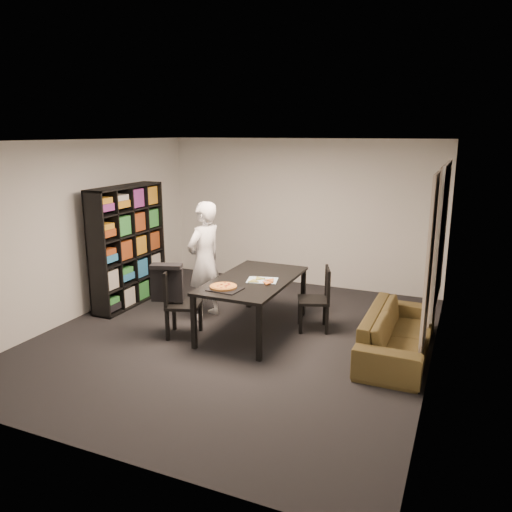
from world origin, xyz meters
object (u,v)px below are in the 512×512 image
at_px(bookshelf, 128,246).
at_px(sofa, 398,333).
at_px(baking_tray, 225,289).
at_px(person, 204,261).
at_px(chair_left, 177,298).
at_px(chair_right, 320,295).
at_px(pepperoni_pizza, 223,286).
at_px(dining_table, 253,283).

height_order(bookshelf, sofa, bookshelf).
height_order(bookshelf, baking_tray, bookshelf).
xyz_separation_m(bookshelf, person, (1.42, -0.07, -0.08)).
xyz_separation_m(baking_tray, sofa, (2.09, 0.59, -0.48)).
distance_m(chair_left, person, 0.85).
distance_m(bookshelf, sofa, 4.30).
xyz_separation_m(bookshelf, chair_left, (1.42, -0.85, -0.42)).
relative_size(chair_right, sofa, 0.47).
bearing_deg(chair_left, bookshelf, 40.55).
distance_m(person, sofa, 2.89).
distance_m(bookshelf, chair_left, 1.70).
distance_m(bookshelf, pepperoni_pizza, 2.27).
bearing_deg(bookshelf, dining_table, -6.85).
distance_m(dining_table, person, 0.91).
height_order(chair_left, sofa, chair_left).
bearing_deg(chair_right, chair_left, -80.89).
height_order(dining_table, sofa, dining_table).
height_order(dining_table, person, person).
relative_size(dining_table, sofa, 0.94).
bearing_deg(person, dining_table, 91.20).
relative_size(bookshelf, chair_right, 2.12).
xyz_separation_m(dining_table, person, (-0.87, 0.20, 0.19)).
xyz_separation_m(baking_tray, pepperoni_pizza, (-0.04, 0.04, 0.02)).
xyz_separation_m(bookshelf, pepperoni_pizza, (2.11, -0.82, -0.17)).
xyz_separation_m(person, pepperoni_pizza, (0.69, -0.75, -0.09)).
xyz_separation_m(chair_right, sofa, (1.12, -0.39, -0.23)).
bearing_deg(dining_table, chair_right, 25.74).
relative_size(dining_table, pepperoni_pizza, 5.15).
bearing_deg(dining_table, chair_left, -146.56).
bearing_deg(pepperoni_pizza, chair_right, 43.15).
bearing_deg(baking_tray, chair_right, 45.52).
bearing_deg(sofa, baking_tray, 105.82).
relative_size(bookshelf, sofa, 0.99).
relative_size(chair_left, baking_tray, 2.33).
relative_size(bookshelf, dining_table, 1.05).
relative_size(chair_left, sofa, 0.49).
relative_size(chair_right, person, 0.52).
bearing_deg(chair_left, baking_tray, -109.45).
xyz_separation_m(dining_table, sofa, (1.96, 0.01, -0.40)).
height_order(dining_table, chair_left, chair_left).
height_order(chair_left, person, person).
height_order(chair_right, baking_tray, chair_right).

